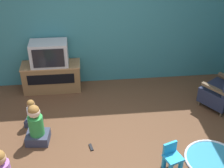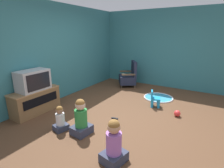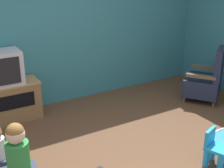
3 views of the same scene
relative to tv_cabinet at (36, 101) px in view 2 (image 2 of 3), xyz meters
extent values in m
plane|color=brown|center=(1.04, -1.90, -0.30)|extent=(30.00, 30.00, 0.00)
cube|color=teal|center=(0.95, 0.29, 1.02)|extent=(5.82, 0.12, 2.64)
cube|color=teal|center=(3.80, -2.27, 1.02)|extent=(0.12, 5.26, 2.64)
cube|color=brown|center=(0.00, 0.00, -0.01)|extent=(1.12, 0.42, 0.57)
cube|color=#A97C50|center=(0.00, 0.00, 0.26)|extent=(1.14, 0.43, 0.02)
cube|color=black|center=(0.00, -0.21, 0.06)|extent=(0.90, 0.01, 0.21)
cube|color=#B7B7BC|center=(0.00, 0.00, 0.51)|extent=(0.71, 0.40, 0.47)
cube|color=black|center=(0.00, -0.21, 0.51)|extent=(0.58, 0.02, 0.37)
cylinder|color=brown|center=(3.19, -0.56, -0.25)|extent=(0.04, 0.04, 0.10)
cylinder|color=brown|center=(2.76, -0.85, -0.25)|extent=(0.04, 0.04, 0.10)
cylinder|color=brown|center=(3.45, -0.94, -0.25)|extent=(0.04, 0.04, 0.10)
cylinder|color=brown|center=(3.03, -1.23, -0.25)|extent=(0.04, 0.04, 0.10)
cube|color=#1E2338|center=(3.11, -0.90, -0.05)|extent=(0.81, 0.80, 0.29)
cube|color=#1E2338|center=(3.24, -1.09, 0.35)|extent=(0.53, 0.41, 0.52)
cube|color=brown|center=(3.33, -0.74, 0.19)|extent=(0.33, 0.42, 0.05)
cube|color=brown|center=(2.89, -1.05, 0.19)|extent=(0.33, 0.42, 0.05)
cylinder|color=#1E99DB|center=(1.78, -2.46, -0.18)|extent=(0.07, 0.07, 0.24)
cylinder|color=#1E99DB|center=(1.94, -2.40, -0.18)|extent=(0.07, 0.07, 0.24)
cylinder|color=#1E99DB|center=(1.72, -2.30, -0.18)|extent=(0.07, 0.07, 0.24)
cylinder|color=#1E99DB|center=(1.89, -2.24, -0.18)|extent=(0.07, 0.07, 0.24)
cube|color=#1E99DB|center=(1.83, -2.35, -0.07)|extent=(0.30, 0.30, 0.04)
cube|color=#1E99DB|center=(1.80, -2.26, 0.03)|extent=(0.22, 0.11, 0.18)
cylinder|color=teal|center=(2.50, -2.24, -0.29)|extent=(0.85, 0.85, 0.01)
torus|color=silver|center=(2.50, -2.24, -0.29)|extent=(0.85, 0.85, 0.04)
cube|color=#33384C|center=(-0.49, -2.46, -0.22)|extent=(0.40, 0.37, 0.15)
cylinder|color=#A566BF|center=(-0.49, -2.46, 0.02)|extent=(0.23, 0.23, 0.33)
sphere|color=tan|center=(-0.49, -2.46, 0.27)|extent=(0.19, 0.19, 0.19)
sphere|color=olive|center=(-0.49, -2.46, 0.31)|extent=(0.17, 0.17, 0.17)
cube|color=#33384C|center=(-0.27, -1.11, -0.24)|extent=(0.31, 0.28, 0.11)
cylinder|color=silver|center=(-0.27, -1.11, -0.06)|extent=(0.17, 0.17, 0.24)
sphere|color=#9E7051|center=(-0.27, -1.11, 0.13)|extent=(0.14, 0.14, 0.14)
sphere|color=olive|center=(-0.27, -1.11, 0.15)|extent=(0.13, 0.13, 0.13)
cube|color=#33384C|center=(-0.15, -1.55, -0.22)|extent=(0.39, 0.35, 0.16)
cylinder|color=#2D8C3F|center=(-0.15, -1.55, 0.03)|extent=(0.23, 0.23, 0.33)
sphere|color=beige|center=(-0.15, -1.55, 0.28)|extent=(0.19, 0.19, 0.19)
sphere|color=olive|center=(-0.15, -1.55, 0.32)|extent=(0.17, 0.17, 0.17)
sphere|color=red|center=(1.53, -2.97, -0.22)|extent=(0.15, 0.15, 0.15)
cube|color=black|center=(0.69, -1.79, -0.29)|extent=(0.08, 0.16, 0.02)
camera|label=1|loc=(0.64, -5.44, 3.16)|focal=50.00mm
camera|label=2|loc=(-2.38, -3.58, 1.56)|focal=28.00mm
camera|label=3|loc=(-0.72, -4.31, 1.80)|focal=50.00mm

